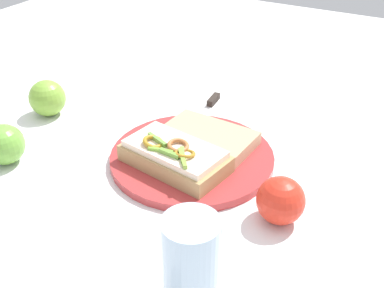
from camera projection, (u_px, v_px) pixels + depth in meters
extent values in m
plane|color=white|center=(192.00, 161.00, 0.82)|extent=(2.00, 2.00, 0.00)
cylinder|color=#B13434|center=(192.00, 157.00, 0.81)|extent=(0.28, 0.28, 0.01)
cube|color=tan|center=(175.00, 159.00, 0.77)|extent=(0.19, 0.12, 0.03)
cube|color=#F5DEC2|center=(175.00, 149.00, 0.76)|extent=(0.17, 0.11, 0.01)
torus|color=#A87B1E|center=(153.00, 142.00, 0.76)|extent=(0.05, 0.05, 0.02)
torus|color=#A8761F|center=(185.00, 154.00, 0.73)|extent=(0.04, 0.04, 0.01)
torus|color=#B46938|center=(178.00, 146.00, 0.75)|extent=(0.04, 0.04, 0.01)
cube|color=#7AAF38|center=(160.00, 150.00, 0.74)|extent=(0.04, 0.01, 0.01)
cube|color=#71A53E|center=(172.00, 154.00, 0.73)|extent=(0.04, 0.01, 0.01)
cube|color=#84AA3E|center=(182.00, 158.00, 0.72)|extent=(0.04, 0.04, 0.01)
cube|color=#6F9E43|center=(157.00, 140.00, 0.77)|extent=(0.05, 0.02, 0.01)
cube|color=#7EA946|center=(182.00, 155.00, 0.73)|extent=(0.03, 0.04, 0.01)
cube|color=tan|center=(208.00, 137.00, 0.83)|extent=(0.17, 0.11, 0.02)
sphere|color=red|center=(281.00, 200.00, 0.67)|extent=(0.09, 0.09, 0.07)
sphere|color=#6CAB3D|center=(4.00, 144.00, 0.80)|extent=(0.10, 0.10, 0.07)
sphere|color=#7BAD3A|center=(47.00, 98.00, 0.94)|extent=(0.08, 0.08, 0.07)
cylinder|color=silver|center=(191.00, 266.00, 0.53)|extent=(0.07, 0.07, 0.13)
cube|color=silver|center=(224.00, 90.00, 1.05)|extent=(0.02, 0.08, 0.00)
cube|color=#2C231E|center=(213.00, 100.00, 1.00)|extent=(0.02, 0.05, 0.01)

